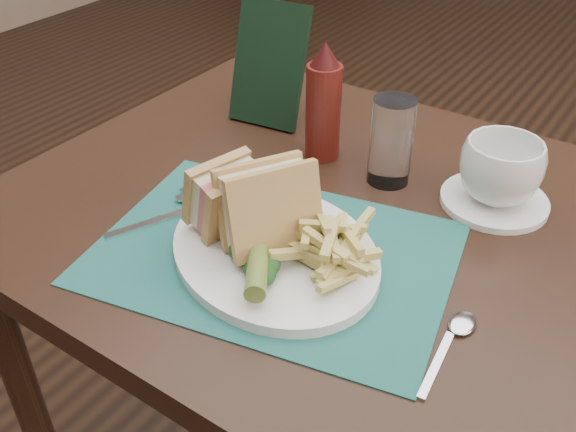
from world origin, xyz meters
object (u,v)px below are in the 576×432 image
at_px(coffee_cup, 501,171).
at_px(sandwich_half_a, 216,189).
at_px(check_presenter, 269,64).
at_px(drinking_glass, 391,142).
at_px(sandwich_half_b, 262,198).
at_px(ketchup_bottle, 324,102).
at_px(placemat, 274,253).
at_px(plate, 275,252).
at_px(saucer, 494,201).
at_px(table_main, 320,381).

bearing_deg(coffee_cup, sandwich_half_a, -136.53).
distance_m(coffee_cup, check_presenter, 0.42).
bearing_deg(drinking_glass, coffee_cup, 10.20).
bearing_deg(coffee_cup, sandwich_half_b, -129.14).
bearing_deg(ketchup_bottle, sandwich_half_a, -91.83).
bearing_deg(placemat, plate, -45.35).
relative_size(coffee_cup, ketchup_bottle, 0.60).
bearing_deg(sandwich_half_a, saucer, 57.58).
bearing_deg(saucer, sandwich_half_b, -129.14).
xyz_separation_m(sandwich_half_a, check_presenter, (-0.14, 0.31, 0.03)).
bearing_deg(ketchup_bottle, placemat, -71.72).
height_order(table_main, ketchup_bottle, ketchup_bottle).
relative_size(sandwich_half_b, check_presenter, 0.57).
relative_size(placemat, plate, 1.48).
bearing_deg(placemat, sandwich_half_a, 179.23).
height_order(sandwich_half_b, ketchup_bottle, ketchup_bottle).
height_order(table_main, coffee_cup, coffee_cup).
height_order(placemat, drinking_glass, drinking_glass).
bearing_deg(sandwich_half_b, coffee_cup, 81.55).
distance_m(coffee_cup, ketchup_bottle, 0.28).
bearing_deg(check_presenter, plate, -61.01).
relative_size(table_main, plate, 3.00).
bearing_deg(ketchup_bottle, drinking_glass, -3.30).
distance_m(table_main, plate, 0.41).
bearing_deg(table_main, plate, -86.59).
relative_size(plate, saucer, 2.00).
bearing_deg(coffee_cup, saucer, 0.00).
xyz_separation_m(sandwich_half_a, ketchup_bottle, (0.01, 0.25, 0.03)).
xyz_separation_m(plate, ketchup_bottle, (-0.09, 0.25, 0.08)).
relative_size(placemat, saucer, 2.95).
distance_m(table_main, ketchup_bottle, 0.49).
relative_size(placemat, sandwich_half_a, 4.75).
distance_m(ketchup_bottle, check_presenter, 0.16).
bearing_deg(check_presenter, table_main, -45.19).
xyz_separation_m(placemat, sandwich_half_b, (-0.02, 0.01, 0.07)).
bearing_deg(sandwich_half_a, placemat, 13.34).
distance_m(plate, saucer, 0.33).
height_order(plate, check_presenter, check_presenter).
bearing_deg(plate, ketchup_bottle, 133.02).
height_order(saucer, drinking_glass, drinking_glass).
xyz_separation_m(plate, coffee_cup, (0.19, 0.27, 0.04)).
bearing_deg(plate, sandwich_half_a, -160.26).
height_order(saucer, coffee_cup, coffee_cup).
bearing_deg(table_main, sandwich_half_b, -98.22).
bearing_deg(placemat, sandwich_half_b, 163.72).
bearing_deg(plate, saucer, 79.76).
bearing_deg(plate, table_main, 117.37).
bearing_deg(sandwich_half_a, check_presenter, 128.05).
bearing_deg(drinking_glass, saucer, 10.20).
relative_size(sandwich_half_a, sandwich_half_b, 0.81).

